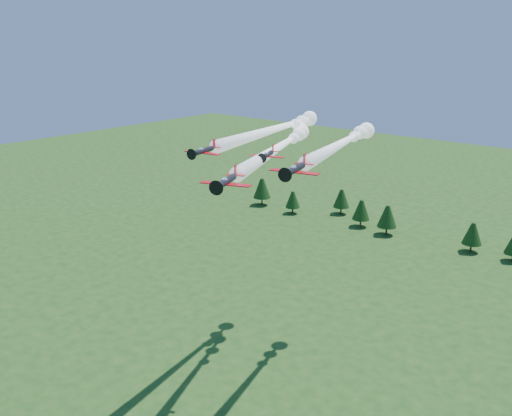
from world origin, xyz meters
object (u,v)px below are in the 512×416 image
Objects in this scene: plane_lead at (280,146)px; plane_left at (278,128)px; plane_right at (344,142)px; plane_slot at (268,155)px.

plane_lead is 9.89m from plane_left.
plane_right is (15.84, 1.86, -1.43)m from plane_left.
plane_left reaches higher than plane_right.
plane_left is 21.37m from plane_slot.
plane_slot is (-4.33, -19.80, -0.09)m from plane_right.
plane_left reaches higher than plane_lead.
plane_right is 20.27m from plane_slot.
plane_right reaches higher than plane_lead.
plane_right is at bearing 22.44° from plane_lead.
plane_slot is (11.51, -17.93, -1.52)m from plane_left.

